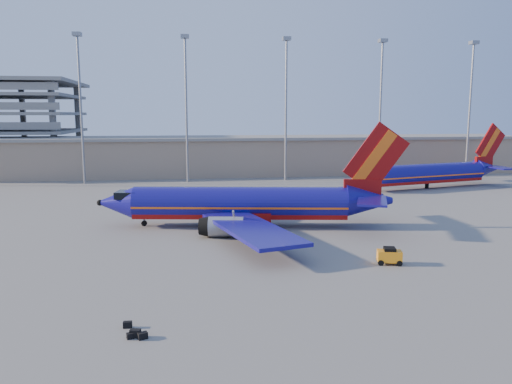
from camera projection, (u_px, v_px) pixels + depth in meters
ground at (235, 235)px, 56.04m from camera, size 220.00×220.00×0.00m
terminal_building at (254, 155)px, 113.51m from camera, size 122.00×16.00×8.50m
light_mast_row at (237, 93)px, 99.04m from camera, size 101.60×1.60×28.65m
aircraft_main at (247, 205)px, 59.95m from camera, size 37.04×35.37×12.60m
aircraft_second at (431, 173)px, 91.56m from camera, size 34.12×16.30×11.79m
baggage_tug at (389, 256)px, 45.00m from camera, size 2.41×1.79×1.55m
luggage_pile at (135, 332)px, 30.48m from camera, size 1.69×2.19×0.51m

